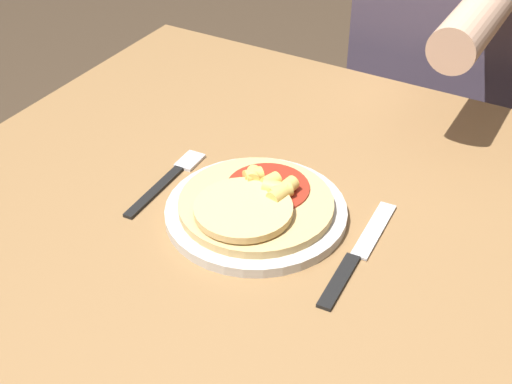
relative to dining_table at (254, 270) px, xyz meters
name	(u,v)px	position (x,y,z in m)	size (l,w,h in m)	color
dining_table	(254,270)	(0.00, 0.00, 0.00)	(0.91, 0.85, 0.76)	olive
plate	(256,212)	(0.02, -0.03, 0.14)	(0.24, 0.24, 0.01)	beige
pizza	(256,203)	(0.02, -0.03, 0.16)	(0.21, 0.21, 0.04)	tan
fork	(169,178)	(-0.13, -0.02, 0.14)	(0.03, 0.18, 0.00)	black
knife	(358,254)	(0.17, -0.04, 0.14)	(0.03, 0.22, 0.00)	black
person_diner	(447,63)	(0.08, 0.63, 0.09)	(0.33, 0.52, 1.23)	#2D2D38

